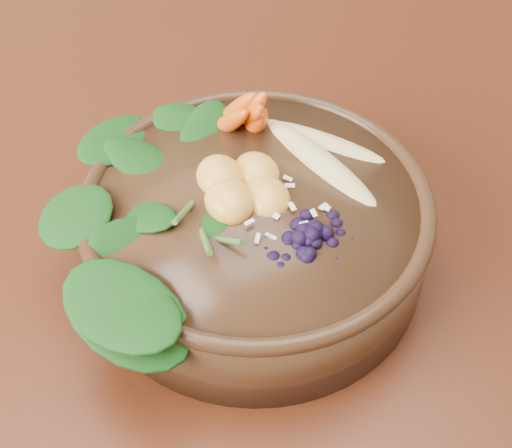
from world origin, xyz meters
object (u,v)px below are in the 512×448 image
object	(u,v)px
carrot_cluster	(238,90)
blueberry_pile	(313,221)
banana_halves	(324,138)
stoneware_bowl	(256,232)
mandarin_cluster	(243,173)
kale_heap	(164,169)
dining_table	(211,202)

from	to	relation	value
carrot_cluster	blueberry_pile	world-z (taller)	carrot_cluster
banana_halves	blueberry_pile	size ratio (longest dim) A/B	1.21
banana_halves	carrot_cluster	bearing A→B (deg)	113.06
blueberry_pile	carrot_cluster	bearing A→B (deg)	92.08
carrot_cluster	blueberry_pile	size ratio (longest dim) A/B	0.60
stoneware_bowl	mandarin_cluster	bearing A→B (deg)	105.29
kale_heap	banana_halves	bearing A→B (deg)	-1.92
stoneware_bowl	blueberry_pile	distance (m)	0.08
mandarin_cluster	kale_heap	bearing A→B (deg)	159.84
kale_heap	banana_halves	size ratio (longest dim) A/B	1.17
stoneware_bowl	kale_heap	distance (m)	0.10
mandarin_cluster	dining_table	bearing A→B (deg)	83.61
carrot_cluster	mandarin_cluster	distance (m)	0.08
stoneware_bowl	blueberry_pile	world-z (taller)	blueberry_pile
stoneware_bowl	kale_heap	world-z (taller)	kale_heap
stoneware_bowl	blueberry_pile	bearing A→B (deg)	-65.51
kale_heap	mandarin_cluster	size ratio (longest dim) A/B	2.07
kale_heap	carrot_cluster	xyz separation A→B (m)	(0.08, 0.05, 0.02)
stoneware_bowl	blueberry_pile	xyz separation A→B (m)	(0.02, -0.05, 0.06)
banana_halves	dining_table	bearing A→B (deg)	93.32
stoneware_bowl	kale_heap	size ratio (longest dim) A/B	1.53
dining_table	mandarin_cluster	xyz separation A→B (m)	(-0.02, -0.15, 0.19)
dining_table	banana_halves	xyz separation A→B (m)	(0.06, -0.14, 0.19)
stoneware_bowl	banana_halves	distance (m)	0.10
carrot_cluster	banana_halves	xyz separation A→B (m)	(0.06, -0.06, -0.03)
kale_heap	banana_halves	distance (m)	0.14
dining_table	carrot_cluster	distance (m)	0.23
carrot_cluster	mandarin_cluster	world-z (taller)	carrot_cluster
dining_table	banana_halves	bearing A→B (deg)	-65.06
stoneware_bowl	mandarin_cluster	size ratio (longest dim) A/B	3.15
banana_halves	mandarin_cluster	size ratio (longest dim) A/B	1.77
dining_table	carrot_cluster	world-z (taller)	carrot_cluster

